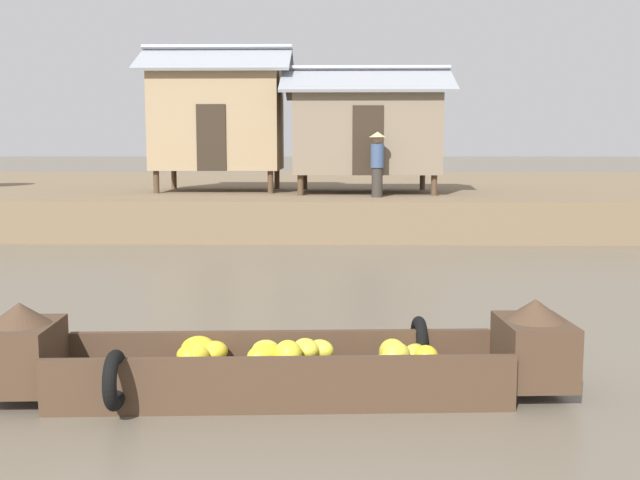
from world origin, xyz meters
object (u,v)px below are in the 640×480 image
(banana_boat, at_px, (284,362))
(vendor_person, at_px, (377,161))
(stilt_house_mid_left, at_px, (366,129))
(stilt_house_left, at_px, (219,117))

(banana_boat, xyz_separation_m, vendor_person, (1.53, 12.45, 1.62))
(stilt_house_mid_left, bearing_deg, vendor_person, -83.47)
(stilt_house_left, height_order, vendor_person, stilt_house_left)
(stilt_house_left, bearing_deg, stilt_house_mid_left, -8.84)
(stilt_house_mid_left, relative_size, vendor_person, 2.79)
(stilt_house_mid_left, xyz_separation_m, vendor_person, (0.23, -1.98, -0.83))
(banana_boat, height_order, stilt_house_left, stilt_house_left)
(banana_boat, bearing_deg, stilt_house_mid_left, 84.83)
(banana_boat, xyz_separation_m, stilt_house_mid_left, (1.31, 14.43, 2.45))
(vendor_person, bearing_deg, banana_boat, -97.02)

